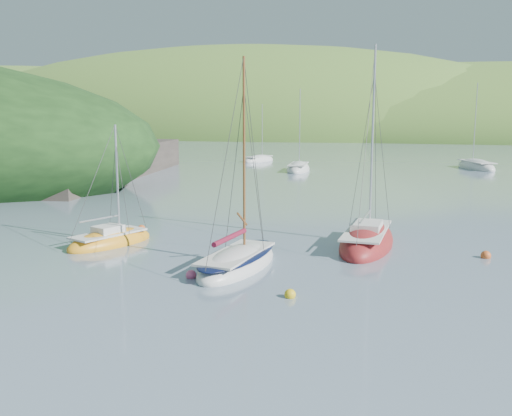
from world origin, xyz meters
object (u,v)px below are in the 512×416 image
(distant_sloop_b, at_px, (476,167))
(sloop_red, at_px, (367,242))
(daysailer_white, at_px, (237,263))
(sailboat_yellow, at_px, (110,241))
(distant_sloop_a, at_px, (298,169))
(distant_sloop_c, at_px, (259,160))

(distant_sloop_b, bearing_deg, sloop_red, -122.75)
(daysailer_white, xyz_separation_m, sailboat_yellow, (-8.29, 2.32, -0.06))
(daysailer_white, distance_m, distant_sloop_b, 55.54)
(distant_sloop_a, relative_size, distant_sloop_c, 1.20)
(distant_sloop_a, xyz_separation_m, distant_sloop_b, (21.20, 9.61, 0.01))
(daysailer_white, height_order, sailboat_yellow, daysailer_white)
(distant_sloop_a, relative_size, distant_sloop_b, 0.92)
(sailboat_yellow, distance_m, distant_sloop_b, 55.97)
(sloop_red, bearing_deg, sailboat_yellow, -163.21)
(daysailer_white, relative_size, distant_sloop_a, 0.96)
(sailboat_yellow, xyz_separation_m, distant_sloop_c, (-8.08, 53.43, -0.01))
(distant_sloop_b, bearing_deg, distant_sloop_c, 153.47)
(sailboat_yellow, distance_m, distant_sloop_c, 54.04)
(sloop_red, xyz_separation_m, distant_sloop_a, (-12.94, 38.06, -0.04))
(sloop_red, bearing_deg, distant_sloop_a, 109.63)
(distant_sloop_b, relative_size, distant_sloop_c, 1.31)
(daysailer_white, height_order, distant_sloop_b, distant_sloop_b)
(sailboat_yellow, bearing_deg, sloop_red, 35.78)
(daysailer_white, bearing_deg, sloop_red, 54.33)
(sloop_red, bearing_deg, distant_sloop_b, 81.02)
(daysailer_white, height_order, sloop_red, sloop_red)
(sloop_red, relative_size, distant_sloop_b, 0.99)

